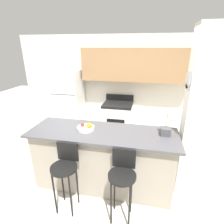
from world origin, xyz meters
TOP-DOWN VIEW (x-y plane):
  - ground_plane at (0.00, 0.00)m, footprint 14.00×14.00m
  - wall_back at (0.14, 2.08)m, footprint 5.60×0.38m
  - pillar_right at (1.37, 0.21)m, footprint 0.38×0.32m
  - counter_bar at (0.00, 0.00)m, footprint 2.32×0.76m
  - refrigerator at (-1.37, 1.78)m, footprint 0.68×0.66m
  - stove_range at (-0.07, 1.81)m, footprint 0.74×0.62m
  - bar_stool_left at (-0.40, -0.53)m, footprint 0.36×0.36m
  - bar_stool_right at (0.40, -0.53)m, footprint 0.36×0.36m
  - orchid_vase at (0.95, 0.08)m, footprint 0.14×0.14m
  - fruit_bowl at (-0.27, 0.01)m, footprint 0.27×0.27m

SIDE VIEW (x-z plane):
  - ground_plane at x=0.00m, z-range 0.00..0.00m
  - stove_range at x=-0.07m, z-range -0.07..1.00m
  - counter_bar at x=0.00m, z-range 0.00..1.03m
  - bar_stool_left at x=-0.40m, z-range 0.18..1.20m
  - bar_stool_right at x=0.40m, z-range 0.18..1.20m
  - refrigerator at x=-1.37m, z-range 0.00..1.71m
  - fruit_bowl at x=-0.27m, z-range 1.00..1.12m
  - orchid_vase at x=0.95m, z-range 0.93..1.32m
  - pillar_right at x=1.37m, z-range 0.00..2.55m
  - wall_back at x=0.14m, z-range 0.25..2.80m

